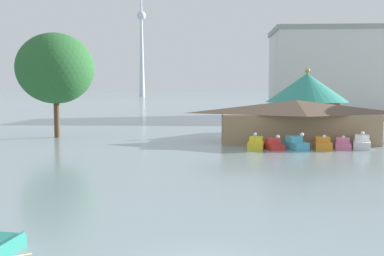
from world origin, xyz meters
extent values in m
cylinder|color=tan|center=(-6.69, 1.09, 0.36)|extent=(0.24, 1.64, 0.53)
cube|color=yellow|center=(4.53, 31.61, 0.39)|extent=(2.00, 2.74, 0.77)
cube|color=yellow|center=(4.59, 31.91, 1.03)|extent=(1.52, 1.35, 0.51)
cylinder|color=yellow|center=(4.35, 30.62, 1.12)|extent=(0.14, 0.14, 0.69)
sphere|color=white|center=(4.35, 30.62, 1.64)|extent=(0.37, 0.37, 0.37)
cube|color=red|center=(6.38, 31.56, 0.29)|extent=(2.10, 2.60, 0.58)
cube|color=#E8423C|center=(6.31, 31.83, 0.87)|extent=(1.54, 1.34, 0.58)
cylinder|color=red|center=(6.63, 30.68, 0.90)|extent=(0.14, 0.14, 0.65)
sphere|color=white|center=(6.63, 30.68, 1.42)|extent=(0.38, 0.38, 0.38)
cube|color=#4CB7CC|center=(8.65, 31.82, 0.39)|extent=(2.41, 3.26, 0.79)
cube|color=#5DCDE2|center=(8.53, 32.16, 1.07)|extent=(1.65, 1.67, 0.56)
cylinder|color=#4CB7CC|center=(9.05, 30.72, 1.12)|extent=(0.14, 0.14, 0.67)
sphere|color=white|center=(9.05, 30.72, 1.64)|extent=(0.38, 0.38, 0.38)
cube|color=orange|center=(11.43, 31.87, 0.39)|extent=(1.89, 2.53, 0.79)
cube|color=gold|center=(11.46, 32.16, 1.05)|extent=(1.50, 1.21, 0.52)
cylinder|color=orange|center=(11.32, 30.93, 1.03)|extent=(0.14, 0.14, 0.49)
sphere|color=white|center=(11.32, 30.93, 1.45)|extent=(0.35, 0.35, 0.35)
cube|color=pink|center=(13.61, 32.43, 0.28)|extent=(2.02, 2.63, 0.56)
cube|color=pink|center=(13.67, 32.71, 0.85)|extent=(1.52, 1.31, 0.58)
cylinder|color=pink|center=(13.41, 31.51, 0.86)|extent=(0.14, 0.14, 0.60)
sphere|color=white|center=(13.41, 31.51, 1.33)|extent=(0.33, 0.33, 0.33)
cube|color=white|center=(15.63, 32.56, 0.39)|extent=(2.39, 3.03, 0.79)
cube|color=white|center=(15.73, 32.88, 1.11)|extent=(1.71, 1.57, 0.65)
cylinder|color=white|center=(15.31, 31.55, 1.16)|extent=(0.14, 0.14, 0.74)
sphere|color=white|center=(15.31, 31.55, 1.72)|extent=(0.40, 0.40, 0.40)
cube|color=#9E7F5B|center=(9.76, 37.98, 1.69)|extent=(17.17, 7.68, 3.37)
pyramid|color=brown|center=(9.76, 37.98, 4.15)|extent=(18.55, 8.84, 1.56)
cylinder|color=#993328|center=(13.02, 47.79, 2.21)|extent=(8.73, 8.73, 4.42)
cone|color=teal|center=(13.02, 47.79, 6.40)|extent=(11.20, 11.20, 3.96)
sphere|color=#B7993D|center=(13.02, 47.79, 8.74)|extent=(0.70, 0.70, 0.70)
cylinder|color=brown|center=(-19.94, 41.44, 2.17)|extent=(0.71, 0.71, 4.35)
ellipsoid|color=#28602D|center=(-19.94, 41.44, 8.82)|extent=(9.74, 9.74, 8.94)
cube|color=silver|center=(33.26, 87.88, 9.33)|extent=(39.14, 16.02, 18.66)
cube|color=#999993|center=(33.26, 87.88, 19.16)|extent=(39.92, 16.34, 1.00)
cone|color=silver|center=(-57.96, 339.86, 51.13)|extent=(4.45, 4.45, 102.26)
sphere|color=silver|center=(-57.96, 339.86, 64.43)|extent=(7.29, 7.29, 7.29)
camera|label=1|loc=(0.16, -13.58, 6.24)|focal=40.97mm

